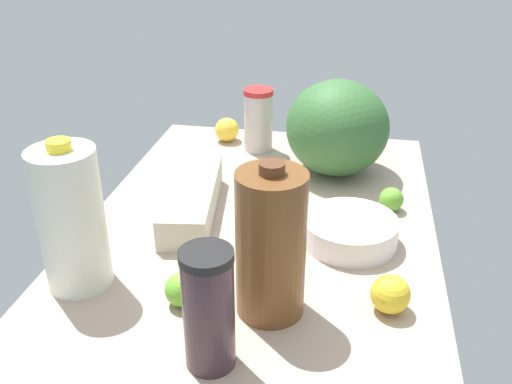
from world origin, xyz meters
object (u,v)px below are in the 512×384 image
tumbler_cup (258,120)px  shaker_bottle (211,310)px  watermelon (337,128)px  lime_far_back (391,199)px  milk_jug (71,219)px  chocolate_milk_jug (271,245)px  lemon_near_front (227,130)px  egg_carton (192,199)px  lime_loose (182,289)px  mixing_bowl (350,230)px  lemon_beside_bowl (390,294)px

tumbler_cup → shaker_bottle: bearing=5.4°
watermelon → lime_far_back: bearing=36.6°
watermelon → milk_jug: milk_jug is taller
milk_jug → shaker_bottle: bearing=61.9°
chocolate_milk_jug → lime_far_back: chocolate_milk_jug is taller
milk_jug → lemon_near_front: 74.41cm
egg_carton → lime_far_back: (-9.55, 44.39, -0.73)cm
lime_loose → lime_far_back: bearing=138.1°
watermelon → lemon_near_front: watermelon is taller
watermelon → lime_loose: 65.04cm
lime_far_back → mixing_bowl: bearing=-29.5°
egg_carton → lemon_near_front: bearing=174.8°
milk_jug → lemon_near_front: bearing=171.3°
milk_jug → lime_far_back: bearing=123.8°
milk_jug → egg_carton: milk_jug is taller
milk_jug → egg_carton: size_ratio=0.85×
shaker_bottle → chocolate_milk_jug: size_ratio=0.72×
tumbler_cup → egg_carton: size_ratio=0.53×
mixing_bowl → shaker_bottle: bearing=-26.6°
chocolate_milk_jug → lime_loose: bearing=-84.9°
shaker_bottle → watermelon: 74.44cm
mixing_bowl → milk_jug: bearing=-64.6°
lime_loose → mixing_bowl: bearing=132.4°
watermelon → chocolate_milk_jug: bearing=-7.5°
mixing_bowl → milk_jug: size_ratio=0.69×
watermelon → lemon_beside_bowl: 57.49cm
watermelon → chocolate_milk_jug: (58.68, -7.71, 1.06)cm
milk_jug → lemon_near_front: milk_jug is taller
egg_carton → lime_loose: size_ratio=5.58×
mixing_bowl → lime_loose: lime_loose is taller
shaker_bottle → mixing_bowl: 44.07cm
egg_carton → lemon_beside_bowl: (27.09, 43.20, -0.06)cm
tumbler_cup → egg_carton: 40.25cm
lemon_near_front → tumbler_cup: bearing=64.8°
chocolate_milk_jug → milk_jug: bearing=-92.1°
watermelon → lime_loose: bearing=-21.1°
mixing_bowl → chocolate_milk_jug: (24.49, -12.85, 10.44)cm
lime_far_back → egg_carton: bearing=-77.9°
egg_carton → tumbler_cup: bearing=160.3°
lemon_near_front → lemon_beside_bowl: (70.94, 45.23, -0.05)cm
mixing_bowl → lime_loose: (25.87, -28.35, 0.23)cm
shaker_bottle → chocolate_milk_jug: (-14.34, 6.63, 3.04)cm
lemon_near_front → lime_far_back: bearing=53.5°
tumbler_cup → lemon_beside_bowl: tumbler_cup is taller
chocolate_milk_jug → lemon_near_front: chocolate_milk_jug is taller
mixing_bowl → lime_far_back: same height
lime_far_back → lemon_near_front: bearing=-126.5°
shaker_bottle → milk_jug: size_ratio=0.71×
tumbler_cup → lemon_beside_bowl: (66.12, 34.99, -5.47)cm
lime_far_back → lemon_beside_bowl: size_ratio=0.80×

